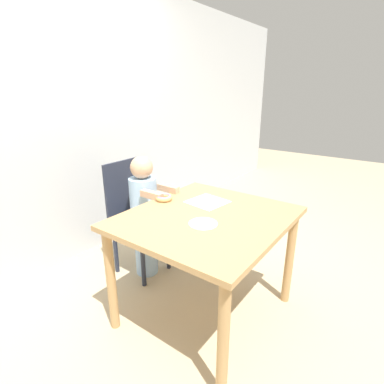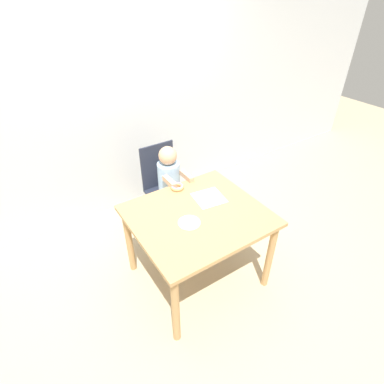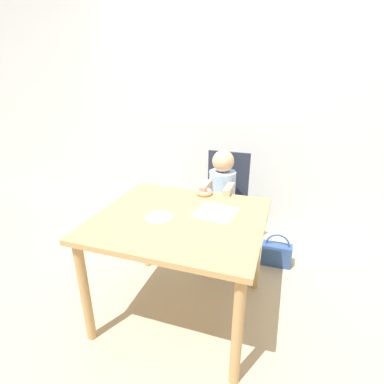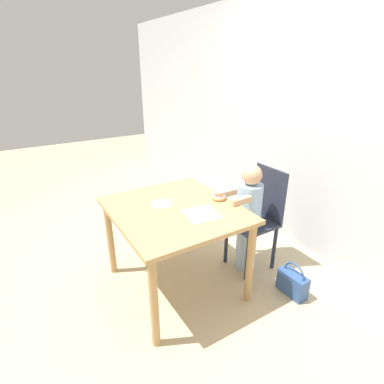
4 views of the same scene
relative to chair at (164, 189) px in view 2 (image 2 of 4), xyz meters
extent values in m
plane|color=tan|center=(-0.12, -0.81, -0.49)|extent=(12.00, 12.00, 0.00)
cube|color=silver|center=(-0.12, 0.65, 0.76)|extent=(8.00, 0.05, 2.50)
cube|color=tan|center=(-0.12, -0.81, 0.25)|extent=(1.06, 0.95, 0.03)
cylinder|color=tan|center=(-0.59, -1.22, -0.13)|extent=(0.06, 0.06, 0.73)
cylinder|color=tan|center=(0.35, -1.22, -0.13)|extent=(0.06, 0.06, 0.73)
cylinder|color=tan|center=(-0.59, -0.39, -0.13)|extent=(0.06, 0.06, 0.73)
cylinder|color=tan|center=(0.35, -0.39, -0.13)|extent=(0.06, 0.06, 0.73)
cube|color=#232838|center=(0.00, -0.07, -0.03)|extent=(0.37, 0.40, 0.03)
cube|color=#232838|center=(0.00, 0.12, 0.23)|extent=(0.37, 0.02, 0.49)
cylinder|color=#232838|center=(-0.15, -0.23, -0.27)|extent=(0.04, 0.04, 0.45)
cylinder|color=#232838|center=(0.15, -0.23, -0.27)|extent=(0.04, 0.04, 0.45)
cylinder|color=#232838|center=(-0.15, 0.10, -0.27)|extent=(0.04, 0.04, 0.45)
cylinder|color=#232838|center=(0.15, 0.10, -0.27)|extent=(0.04, 0.04, 0.45)
cylinder|color=#99BCE0|center=(0.00, -0.12, -0.26)|extent=(0.19, 0.19, 0.48)
cylinder|color=#99BCE0|center=(0.00, -0.12, 0.17)|extent=(0.22, 0.22, 0.38)
sphere|color=tan|center=(0.00, -0.12, 0.45)|extent=(0.18, 0.18, 0.18)
cube|color=tan|center=(-0.09, -0.30, 0.29)|extent=(0.05, 0.19, 0.05)
cube|color=tan|center=(0.09, -0.30, 0.29)|extent=(0.05, 0.19, 0.05)
torus|color=tan|center=(-0.07, -0.40, 0.28)|extent=(0.12, 0.12, 0.03)
torus|color=pink|center=(-0.07, -0.40, 0.29)|extent=(0.11, 0.11, 0.02)
cube|color=white|center=(0.09, -0.68, 0.27)|extent=(0.28, 0.28, 0.00)
cube|color=#2D4C84|center=(0.50, -0.02, -0.39)|extent=(0.26, 0.11, 0.20)
torus|color=#2D4C84|center=(0.50, -0.02, -0.29)|extent=(0.21, 0.02, 0.21)
cylinder|color=white|center=(-0.24, -0.86, 0.27)|extent=(0.18, 0.18, 0.01)
camera|label=1|loc=(-1.59, -1.77, 1.04)|focal=28.00mm
camera|label=2|loc=(-1.18, -2.35, 1.81)|focal=28.00mm
camera|label=3|loc=(0.50, -2.40, 1.14)|focal=28.00mm
camera|label=4|loc=(1.78, -1.80, 1.32)|focal=28.00mm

